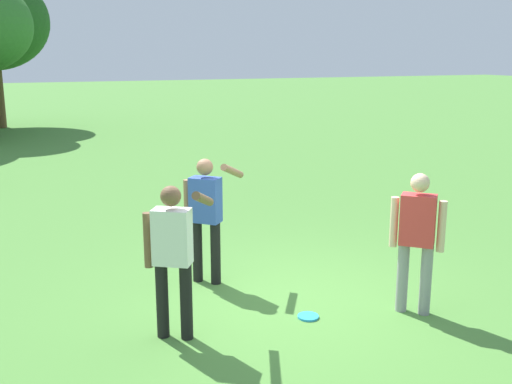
# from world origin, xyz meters

# --- Properties ---
(ground_plane) EXTENTS (120.00, 120.00, 0.00)m
(ground_plane) POSITION_xyz_m (0.00, 0.00, 0.00)
(ground_plane) COLOR #4C8438
(person_thrower) EXTENTS (0.84, 0.48, 1.64)m
(person_thrower) POSITION_xyz_m (-0.65, 1.02, 0.96)
(person_thrower) COLOR black
(person_thrower) RESTS_ON ground
(person_catcher) EXTENTS (0.47, 0.45, 1.64)m
(person_catcher) POSITION_xyz_m (1.23, -0.81, 0.94)
(person_catcher) COLOR gray
(person_catcher) RESTS_ON ground
(person_bystander) EXTENTS (0.82, 0.55, 1.64)m
(person_bystander) POSITION_xyz_m (-1.46, -0.34, 0.96)
(person_bystander) COLOR black
(person_bystander) RESTS_ON ground
(frisbee) EXTENTS (0.24, 0.24, 0.03)m
(frisbee) POSITION_xyz_m (0.05, -0.48, 0.01)
(frisbee) COLOR #2D9EDB
(frisbee) RESTS_ON ground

